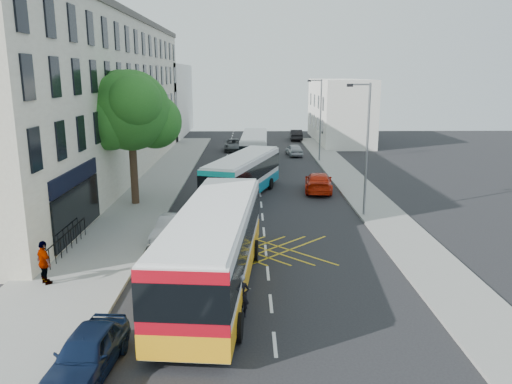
{
  "coord_description": "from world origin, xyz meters",
  "views": [
    {
      "loc": [
        -0.83,
        -17.74,
        8.63
      ],
      "look_at": [
        -0.44,
        9.44,
        2.2
      ],
      "focal_mm": 35.0,
      "sensor_mm": 36.0,
      "label": 1
    }
  ],
  "objects_px": {
    "red_hatchback": "(318,182)",
    "street_tree": "(130,111)",
    "bus_mid": "(243,175)",
    "distant_car_dark": "(296,135)",
    "lamp_far": "(320,116)",
    "bus_near": "(214,247)",
    "parked_car_silver": "(172,229)",
    "bus_far": "(254,148)",
    "motorbike": "(241,298)",
    "pedestrian_far": "(44,263)",
    "distant_car_grey": "(234,145)",
    "parked_car_blue": "(87,352)",
    "distant_car_silver": "(294,150)",
    "lamp_near": "(366,143)"
  },
  "relations": [
    {
      "from": "red_hatchback",
      "to": "street_tree",
      "type": "bearing_deg",
      "value": 23.57
    },
    {
      "from": "parked_car_silver",
      "to": "motorbike",
      "type": "bearing_deg",
      "value": -58.76
    },
    {
      "from": "bus_far",
      "to": "distant_car_silver",
      "type": "distance_m",
      "value": 6.66
    },
    {
      "from": "distant_car_silver",
      "to": "motorbike",
      "type": "bearing_deg",
      "value": 76.83
    },
    {
      "from": "bus_near",
      "to": "parked_car_blue",
      "type": "height_order",
      "value": "bus_near"
    },
    {
      "from": "parked_car_silver",
      "to": "street_tree",
      "type": "bearing_deg",
      "value": 123.93
    },
    {
      "from": "street_tree",
      "to": "parked_car_blue",
      "type": "distance_m",
      "value": 20.48
    },
    {
      "from": "bus_near",
      "to": "distant_car_dark",
      "type": "distance_m",
      "value": 48.19
    },
    {
      "from": "lamp_far",
      "to": "distant_car_silver",
      "type": "height_order",
      "value": "lamp_far"
    },
    {
      "from": "street_tree",
      "to": "bus_near",
      "type": "xyz_separation_m",
      "value": [
        6.27,
        -13.58,
        -4.48
      ]
    },
    {
      "from": "lamp_near",
      "to": "parked_car_blue",
      "type": "xyz_separation_m",
      "value": [
        -11.8,
        -16.51,
        -3.95
      ]
    },
    {
      "from": "street_tree",
      "to": "distant_car_silver",
      "type": "bearing_deg",
      "value": 58.94
    },
    {
      "from": "parked_car_blue",
      "to": "distant_car_dark",
      "type": "bearing_deg",
      "value": 83.48
    },
    {
      "from": "distant_car_grey",
      "to": "distant_car_silver",
      "type": "height_order",
      "value": "distant_car_grey"
    },
    {
      "from": "bus_far",
      "to": "pedestrian_far",
      "type": "bearing_deg",
      "value": -104.88
    },
    {
      "from": "lamp_far",
      "to": "parked_car_silver",
      "type": "distance_m",
      "value": 27.14
    },
    {
      "from": "lamp_near",
      "to": "pedestrian_far",
      "type": "height_order",
      "value": "lamp_near"
    },
    {
      "from": "distant_car_silver",
      "to": "parked_car_blue",
      "type": "bearing_deg",
      "value": 71.31
    },
    {
      "from": "lamp_near",
      "to": "bus_mid",
      "type": "relative_size",
      "value": 0.73
    },
    {
      "from": "parked_car_silver",
      "to": "bus_mid",
      "type": "bearing_deg",
      "value": 77.22
    },
    {
      "from": "lamp_near",
      "to": "parked_car_blue",
      "type": "height_order",
      "value": "lamp_near"
    },
    {
      "from": "distant_car_grey",
      "to": "distant_car_dark",
      "type": "height_order",
      "value": "distant_car_dark"
    },
    {
      "from": "bus_near",
      "to": "distant_car_silver",
      "type": "relative_size",
      "value": 3.29
    },
    {
      "from": "bus_mid",
      "to": "distant_car_dark",
      "type": "relative_size",
      "value": 2.52
    },
    {
      "from": "lamp_far",
      "to": "bus_far",
      "type": "height_order",
      "value": "lamp_far"
    },
    {
      "from": "street_tree",
      "to": "bus_far",
      "type": "relative_size",
      "value": 0.83
    },
    {
      "from": "bus_near",
      "to": "pedestrian_far",
      "type": "distance_m",
      "value": 7.07
    },
    {
      "from": "bus_far",
      "to": "distant_car_dark",
      "type": "distance_m",
      "value": 18.92
    },
    {
      "from": "lamp_far",
      "to": "red_hatchback",
      "type": "relative_size",
      "value": 1.62
    },
    {
      "from": "bus_mid",
      "to": "red_hatchback",
      "type": "height_order",
      "value": "bus_mid"
    },
    {
      "from": "bus_far",
      "to": "red_hatchback",
      "type": "distance_m",
      "value": 12.97
    },
    {
      "from": "lamp_near",
      "to": "distant_car_silver",
      "type": "distance_m",
      "value": 24.3
    },
    {
      "from": "parked_car_silver",
      "to": "lamp_near",
      "type": "bearing_deg",
      "value": 29.79
    },
    {
      "from": "bus_near",
      "to": "distant_car_grey",
      "type": "xyz_separation_m",
      "value": [
        -0.34,
        38.4,
        -1.15
      ]
    },
    {
      "from": "distant_car_silver",
      "to": "distant_car_dark",
      "type": "bearing_deg",
      "value": -101.37
    },
    {
      "from": "lamp_near",
      "to": "bus_near",
      "type": "xyz_separation_m",
      "value": [
        -8.44,
        -10.61,
        -2.81
      ]
    },
    {
      "from": "bus_far",
      "to": "red_hatchback",
      "type": "xyz_separation_m",
      "value": [
        4.7,
        -12.06,
        -0.85
      ]
    },
    {
      "from": "bus_far",
      "to": "red_hatchback",
      "type": "relative_size",
      "value": 2.15
    },
    {
      "from": "bus_mid",
      "to": "red_hatchback",
      "type": "xyz_separation_m",
      "value": [
        5.65,
        1.65,
        -0.86
      ]
    },
    {
      "from": "bus_far",
      "to": "distant_car_dark",
      "type": "bearing_deg",
      "value": 74.34
    },
    {
      "from": "motorbike",
      "to": "pedestrian_far",
      "type": "relative_size",
      "value": 1.05
    },
    {
      "from": "bus_mid",
      "to": "pedestrian_far",
      "type": "relative_size",
      "value": 5.85
    },
    {
      "from": "distant_car_silver",
      "to": "pedestrian_far",
      "type": "relative_size",
      "value": 2.02
    },
    {
      "from": "bus_mid",
      "to": "parked_car_silver",
      "type": "relative_size",
      "value": 2.72
    },
    {
      "from": "lamp_near",
      "to": "parked_car_blue",
      "type": "distance_m",
      "value": 20.67
    },
    {
      "from": "pedestrian_far",
      "to": "lamp_far",
      "type": "bearing_deg",
      "value": -72.42
    },
    {
      "from": "bus_near",
      "to": "bus_far",
      "type": "bearing_deg",
      "value": 91.23
    },
    {
      "from": "bus_near",
      "to": "parked_car_silver",
      "type": "relative_size",
      "value": 3.09
    },
    {
      "from": "lamp_far",
      "to": "bus_far",
      "type": "distance_m",
      "value": 7.24
    },
    {
      "from": "lamp_near",
      "to": "red_hatchback",
      "type": "distance_m",
      "value": 8.11
    }
  ]
}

